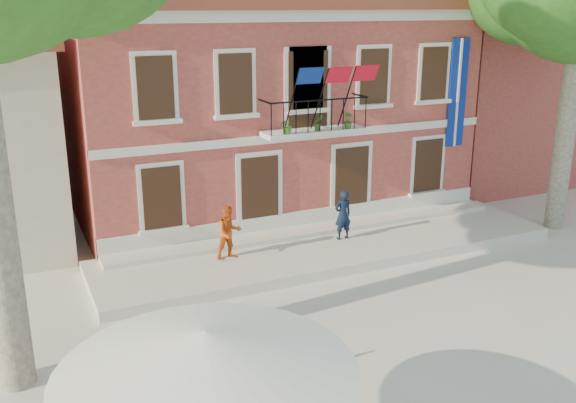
{
  "coord_description": "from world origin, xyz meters",
  "views": [
    {
      "loc": [
        -6.59,
        -11.39,
        7.15
      ],
      "look_at": [
        0.22,
        3.5,
        2.11
      ],
      "focal_mm": 40.0,
      "sensor_mm": 36.0,
      "label": 1
    }
  ],
  "objects_px": {
    "cafe_table_0": "(102,398)",
    "cafe_table_1": "(247,374)",
    "pedestrian_orange": "(229,233)",
    "patio_umbrella": "(206,352)",
    "pedestrian_navy": "(343,215)"
  },
  "relations": [
    {
      "from": "cafe_table_1",
      "to": "cafe_table_0",
      "type": "bearing_deg",
      "value": 172.84
    },
    {
      "from": "pedestrian_navy",
      "to": "cafe_table_0",
      "type": "distance_m",
      "value": 9.88
    },
    {
      "from": "cafe_table_0",
      "to": "pedestrian_orange",
      "type": "bearing_deg",
      "value": 51.86
    },
    {
      "from": "pedestrian_navy",
      "to": "cafe_table_0",
      "type": "relative_size",
      "value": 0.83
    },
    {
      "from": "cafe_table_1",
      "to": "pedestrian_navy",
      "type": "bearing_deg",
      "value": 47.88
    },
    {
      "from": "patio_umbrella",
      "to": "pedestrian_navy",
      "type": "bearing_deg",
      "value": 51.26
    },
    {
      "from": "pedestrian_navy",
      "to": "cafe_table_1",
      "type": "bearing_deg",
      "value": 46.52
    },
    {
      "from": "patio_umbrella",
      "to": "pedestrian_orange",
      "type": "xyz_separation_m",
      "value": [
        3.35,
        8.68,
        -1.68
      ]
    },
    {
      "from": "pedestrian_orange",
      "to": "cafe_table_0",
      "type": "distance_m",
      "value": 7.15
    },
    {
      "from": "pedestrian_orange",
      "to": "cafe_table_1",
      "type": "distance_m",
      "value": 6.22
    },
    {
      "from": "pedestrian_navy",
      "to": "pedestrian_orange",
      "type": "height_order",
      "value": "pedestrian_orange"
    },
    {
      "from": "cafe_table_0",
      "to": "cafe_table_1",
      "type": "distance_m",
      "value": 2.66
    },
    {
      "from": "patio_umbrella",
      "to": "cafe_table_0",
      "type": "relative_size",
      "value": 2.24
    },
    {
      "from": "patio_umbrella",
      "to": "cafe_table_0",
      "type": "xyz_separation_m",
      "value": [
        -1.04,
        3.09,
        -2.32
      ]
    },
    {
      "from": "patio_umbrella",
      "to": "cafe_table_1",
      "type": "bearing_deg",
      "value": 59.86
    }
  ]
}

